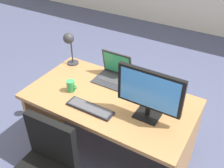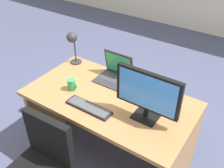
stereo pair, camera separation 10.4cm
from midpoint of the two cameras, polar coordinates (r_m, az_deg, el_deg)
name	(u,v)px [view 1 (the left image)]	position (r m, az deg, el deg)	size (l,w,h in m)	color
ground	(163,83)	(3.85, 10.42, 0.10)	(12.00, 12.00, 0.00)	#474C6B
desk	(112,113)	(2.48, -1.13, -6.42)	(1.50, 0.82, 0.75)	#9E7042
monitor	(149,92)	(1.97, 6.71, -1.74)	(0.53, 0.16, 0.43)	black
laptop	(114,71)	(2.53, -0.63, 2.95)	(0.31, 0.27, 0.26)	#2D2D33
keyboard	(90,108)	(2.19, -6.21, -5.30)	(0.42, 0.12, 0.02)	black
mouse	(168,108)	(2.21, 10.88, -5.13)	(0.05, 0.09, 0.04)	#B7BABF
desk_lamp	(69,42)	(2.70, -10.43, 8.95)	(0.12, 0.14, 0.36)	#2D2D33
coffee_mug	(71,86)	(2.39, -10.19, -0.41)	(0.11, 0.08, 0.11)	green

